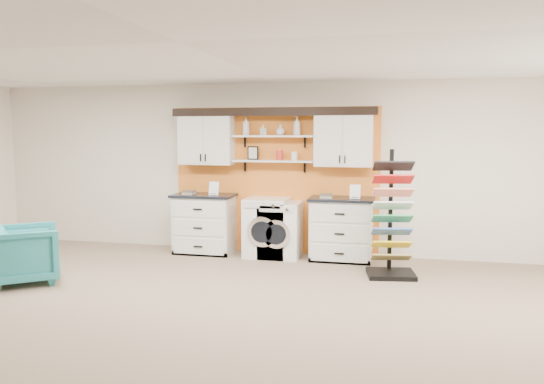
% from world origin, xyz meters
% --- Properties ---
extents(floor, '(10.00, 10.00, 0.00)m').
position_xyz_m(floor, '(0.00, 0.00, 0.00)').
color(floor, '#8B735E').
rests_on(floor, ground).
extents(ceiling, '(10.00, 10.00, 0.00)m').
position_xyz_m(ceiling, '(0.00, 0.00, 2.80)').
color(ceiling, white).
rests_on(ceiling, wall_back).
extents(wall_back, '(10.00, 0.00, 10.00)m').
position_xyz_m(wall_back, '(0.00, 4.00, 1.40)').
color(wall_back, beige).
rests_on(wall_back, floor).
extents(accent_panel, '(3.40, 0.07, 2.40)m').
position_xyz_m(accent_panel, '(0.00, 3.96, 1.20)').
color(accent_panel, orange).
rests_on(accent_panel, wall_back).
extents(upper_cabinet_left, '(0.90, 0.35, 0.84)m').
position_xyz_m(upper_cabinet_left, '(-1.13, 3.79, 1.88)').
color(upper_cabinet_left, silver).
rests_on(upper_cabinet_left, wall_back).
extents(upper_cabinet_right, '(0.90, 0.35, 0.84)m').
position_xyz_m(upper_cabinet_right, '(1.13, 3.79, 1.88)').
color(upper_cabinet_right, silver).
rests_on(upper_cabinet_right, wall_back).
extents(shelf_lower, '(1.32, 0.28, 0.03)m').
position_xyz_m(shelf_lower, '(0.00, 3.80, 1.53)').
color(shelf_lower, silver).
rests_on(shelf_lower, wall_back).
extents(shelf_upper, '(1.32, 0.28, 0.03)m').
position_xyz_m(shelf_upper, '(0.00, 3.80, 1.93)').
color(shelf_upper, silver).
rests_on(shelf_upper, wall_back).
extents(crown_molding, '(3.30, 0.41, 0.13)m').
position_xyz_m(crown_molding, '(0.00, 3.81, 2.33)').
color(crown_molding, black).
rests_on(crown_molding, wall_back).
extents(picture_frame, '(0.18, 0.02, 0.22)m').
position_xyz_m(picture_frame, '(-0.35, 3.85, 1.66)').
color(picture_frame, black).
rests_on(picture_frame, shelf_lower).
extents(canister_red, '(0.11, 0.11, 0.16)m').
position_xyz_m(canister_red, '(0.10, 3.80, 1.62)').
color(canister_red, red).
rests_on(canister_red, shelf_lower).
extents(canister_cream, '(0.10, 0.10, 0.14)m').
position_xyz_m(canister_cream, '(0.35, 3.80, 1.61)').
color(canister_cream, silver).
rests_on(canister_cream, shelf_lower).
extents(base_cabinet_left, '(1.00, 0.66, 0.98)m').
position_xyz_m(base_cabinet_left, '(-1.13, 3.64, 0.49)').
color(base_cabinet_left, silver).
rests_on(base_cabinet_left, floor).
extents(base_cabinet_right, '(1.01, 0.66, 0.98)m').
position_xyz_m(base_cabinet_right, '(1.13, 3.64, 0.49)').
color(base_cabinet_right, silver).
rests_on(base_cabinet_right, floor).
extents(washer, '(0.67, 0.71, 0.94)m').
position_xyz_m(washer, '(-0.07, 3.64, 0.47)').
color(washer, white).
rests_on(washer, floor).
extents(dryer, '(0.63, 0.71, 0.88)m').
position_xyz_m(dryer, '(0.16, 3.64, 0.44)').
color(dryer, white).
rests_on(dryer, floor).
extents(sample_rack, '(0.71, 0.62, 1.76)m').
position_xyz_m(sample_rack, '(1.90, 2.86, 0.55)').
color(sample_rack, black).
rests_on(sample_rack, floor).
extents(armchair, '(1.16, 1.16, 0.76)m').
position_xyz_m(armchair, '(-2.85, 1.45, 0.38)').
color(armchair, teal).
rests_on(armchair, floor).
extents(soap_bottle_a, '(0.14, 0.14, 0.29)m').
position_xyz_m(soap_bottle_a, '(-0.45, 3.80, 2.09)').
color(soap_bottle_a, silver).
rests_on(soap_bottle_a, shelf_upper).
extents(soap_bottle_b, '(0.11, 0.11, 0.17)m').
position_xyz_m(soap_bottle_b, '(-0.17, 3.80, 2.03)').
color(soap_bottle_b, silver).
rests_on(soap_bottle_b, shelf_upper).
extents(soap_bottle_c, '(0.13, 0.13, 0.17)m').
position_xyz_m(soap_bottle_c, '(0.12, 3.80, 2.03)').
color(soap_bottle_c, silver).
rests_on(soap_bottle_c, shelf_upper).
extents(soap_bottle_d, '(0.16, 0.16, 0.30)m').
position_xyz_m(soap_bottle_d, '(0.39, 3.80, 2.10)').
color(soap_bottle_d, silver).
rests_on(soap_bottle_d, shelf_upper).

